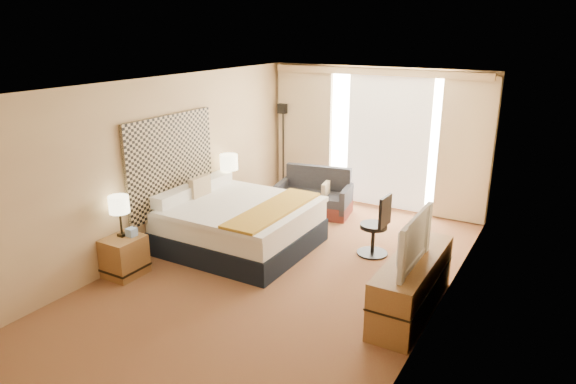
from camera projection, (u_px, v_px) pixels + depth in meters
The scene contains 21 objects.
floor at pixel (281, 275), 7.10m from camera, with size 4.20×7.00×0.02m, color maroon.
ceiling at pixel (280, 85), 6.30m from camera, with size 4.20×7.00×0.02m, color white.
wall_back at pixel (376, 138), 9.58m from camera, with size 4.20×0.02×2.60m, color #D2B380.
wall_front at pixel (39, 306), 3.81m from camera, with size 4.20×0.02×2.60m, color #D2B380.
wall_left at pixel (160, 165), 7.69m from camera, with size 0.02×7.00×2.60m, color #D2B380.
wall_right at pixel (442, 214), 5.70m from camera, with size 0.02×7.00×2.60m, color #D2B380.
headboard at pixel (171, 164), 7.85m from camera, with size 0.06×1.85×1.50m, color black.
nightstand_left at pixel (124, 256), 7.03m from camera, with size 0.45×0.52×0.55m, color olive.
nightstand_right at pixel (232, 204), 9.10m from camera, with size 0.45×0.52×0.55m, color olive.
media_dresser at pixel (412, 284), 6.12m from camera, with size 0.50×1.80×0.70m, color olive.
window at pixel (388, 138), 9.43m from camera, with size 2.30×0.02×2.30m, color silver.
curtains at pixel (374, 133), 9.46m from camera, with size 4.12×0.19×2.56m.
bed at pixel (239, 224), 7.91m from camera, with size 2.12×1.94×1.03m.
loveseat at pixel (315, 198), 9.42m from camera, with size 1.43×0.93×0.83m.
floor_lamp at pixel (283, 130), 10.32m from camera, with size 0.23×0.23×1.82m.
desk_chair at pixel (377, 229), 7.61m from camera, with size 0.46×0.46×0.95m.
lamp_left at pixel (119, 205), 6.88m from camera, with size 0.27×0.27×0.57m.
lamp_right at pixel (229, 163), 8.81m from camera, with size 0.31×0.31×0.65m.
tissue_box at pixel (131, 232), 7.00m from camera, with size 0.12×0.12×0.11m, color #8BAAD7.
telephone at pixel (237, 187), 9.05m from camera, with size 0.17×0.14×0.07m, color black.
television at pixel (406, 239), 5.76m from camera, with size 1.06×0.14×0.61m, color black.
Camera 1 is at (3.29, -5.49, 3.28)m, focal length 32.00 mm.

